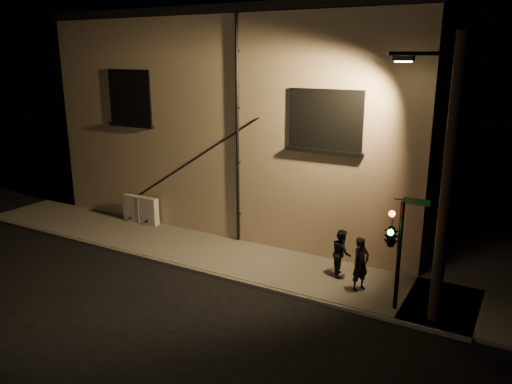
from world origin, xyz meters
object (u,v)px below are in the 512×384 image
Objects in this scene: pedestrian_b at (341,253)px; traffic_signal at (392,235)px; utility_cabinet at (141,210)px; pedestrian_a at (361,264)px; streetlamp_pole at (445,179)px.

traffic_signal reaches higher than pedestrian_b.
utility_cabinet is 1.04× the size of pedestrian_a.
streetlamp_pole is (1.19, 0.10, 1.69)m from traffic_signal.
pedestrian_b reaches higher than utility_cabinet.
traffic_signal is at bearing -175.23° from streetlamp_pole.
pedestrian_b is 0.20× the size of streetlamp_pole.
pedestrian_a is (10.17, -1.53, 0.26)m from utility_cabinet.
traffic_signal is (11.22, -2.27, 1.63)m from utility_cabinet.
traffic_signal is (1.92, -1.45, 1.43)m from pedestrian_b.
streetlamp_pole reaches higher than pedestrian_a.
pedestrian_b is at bearing 77.85° from pedestrian_a.
pedestrian_b is at bearing -5.04° from utility_cabinet.
pedestrian_a is 1.08× the size of pedestrian_b.
streetlamp_pole is at bearing -9.91° from utility_cabinet.
pedestrian_a is at bearing 144.72° from traffic_signal.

